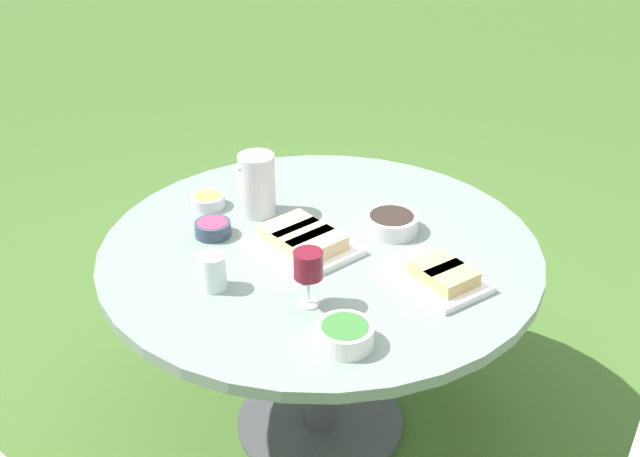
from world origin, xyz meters
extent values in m
plane|color=#446B2B|center=(0.00, 0.00, 0.00)|extent=(40.00, 40.00, 0.00)
cylinder|color=#4C4C51|center=(0.00, 0.00, 0.01)|extent=(0.57, 0.57, 0.02)
cylinder|color=#4C4C51|center=(0.00, 0.00, 0.35)|extent=(0.11, 0.11, 0.66)
cylinder|color=gray|center=(0.00, 0.00, 0.70)|extent=(1.34, 1.34, 0.03)
cylinder|color=silver|center=(0.09, -0.28, 0.82)|extent=(0.12, 0.12, 0.21)
cone|color=silver|center=(0.14, -0.28, 0.91)|extent=(0.03, 0.03, 0.02)
cylinder|color=silver|center=(0.16, 0.27, 0.72)|extent=(0.06, 0.06, 0.01)
cylinder|color=silver|center=(0.16, 0.27, 0.77)|extent=(0.01, 0.01, 0.08)
cylinder|color=maroon|center=(0.16, 0.27, 0.84)|extent=(0.08, 0.08, 0.08)
cube|color=white|center=(0.06, 0.00, 0.73)|extent=(0.32, 0.35, 0.02)
cube|color=#E0C184|center=(0.04, 0.06, 0.76)|extent=(0.19, 0.14, 0.04)
cube|color=#E0C184|center=(0.06, 0.00, 0.76)|extent=(0.19, 0.14, 0.04)
cube|color=#E0C184|center=(0.07, -0.07, 0.76)|extent=(0.19, 0.14, 0.04)
cube|color=white|center=(-0.21, 0.31, 0.73)|extent=(0.24, 0.32, 0.02)
cube|color=tan|center=(-0.22, 0.38, 0.76)|extent=(0.14, 0.12, 0.04)
cube|color=tan|center=(-0.21, 0.31, 0.76)|extent=(0.14, 0.12, 0.04)
cylinder|color=silver|center=(0.22, -0.39, 0.74)|extent=(0.11, 0.11, 0.04)
cylinder|color=#E0C147|center=(0.22, -0.39, 0.75)|extent=(0.09, 0.09, 0.02)
cylinder|color=white|center=(0.16, 0.46, 0.75)|extent=(0.15, 0.15, 0.06)
cylinder|color=#387533|center=(0.16, 0.46, 0.76)|extent=(0.12, 0.12, 0.03)
cylinder|color=silver|center=(-0.24, 0.02, 0.75)|extent=(0.17, 0.17, 0.05)
cylinder|color=#2D231E|center=(-0.24, 0.02, 0.76)|extent=(0.14, 0.14, 0.02)
cylinder|color=#334256|center=(0.27, -0.20, 0.74)|extent=(0.11, 0.11, 0.05)
cylinder|color=#D6385B|center=(0.27, -0.20, 0.75)|extent=(0.09, 0.09, 0.02)
cylinder|color=silver|center=(0.37, 0.08, 0.77)|extent=(0.07, 0.07, 0.10)
camera|label=1|loc=(0.92, 1.88, 1.96)|focal=45.00mm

